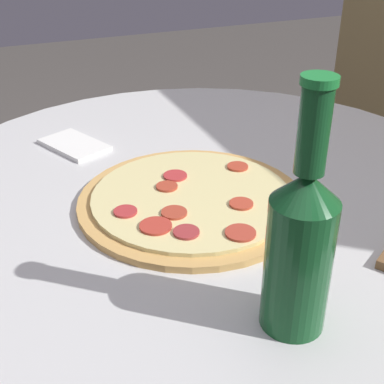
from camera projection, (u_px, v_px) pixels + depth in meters
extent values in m
cylinder|color=silver|center=(203.00, 346.00, 1.02)|extent=(0.09, 0.09, 0.66)
cylinder|color=silver|center=(205.00, 190.00, 0.85)|extent=(0.94, 0.94, 0.02)
cylinder|color=tan|center=(192.00, 201.00, 0.78)|extent=(0.33, 0.33, 0.01)
cylinder|color=beige|center=(192.00, 196.00, 0.78)|extent=(0.29, 0.29, 0.01)
cylinder|color=#B13D28|center=(167.00, 186.00, 0.80)|extent=(0.03, 0.03, 0.00)
cylinder|color=#B23C2C|center=(240.00, 233.00, 0.69)|extent=(0.04, 0.04, 0.00)
cylinder|color=#B8372A|center=(156.00, 226.00, 0.70)|extent=(0.04, 0.04, 0.00)
cylinder|color=#B33132|center=(125.00, 211.00, 0.73)|extent=(0.03, 0.03, 0.00)
cylinder|color=#B83132|center=(175.00, 176.00, 0.83)|extent=(0.04, 0.04, 0.00)
cylinder|color=#AE3D29|center=(174.00, 213.00, 0.73)|extent=(0.04, 0.04, 0.00)
cylinder|color=#B83F2A|center=(241.00, 204.00, 0.75)|extent=(0.03, 0.03, 0.00)
cylinder|color=#A13132|center=(186.00, 232.00, 0.69)|extent=(0.03, 0.03, 0.00)
cylinder|color=#B63D28|center=(238.00, 166.00, 0.86)|extent=(0.03, 0.03, 0.00)
cylinder|color=#144C23|center=(297.00, 266.00, 0.53)|extent=(0.07, 0.07, 0.15)
cone|color=#144C23|center=(307.00, 187.00, 0.49)|extent=(0.07, 0.07, 0.03)
cylinder|color=#144C23|center=(314.00, 131.00, 0.46)|extent=(0.03, 0.03, 0.08)
cylinder|color=#1E8438|center=(320.00, 80.00, 0.44)|extent=(0.03, 0.03, 0.01)
cube|color=white|center=(74.00, 145.00, 0.96)|extent=(0.14, 0.12, 0.01)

